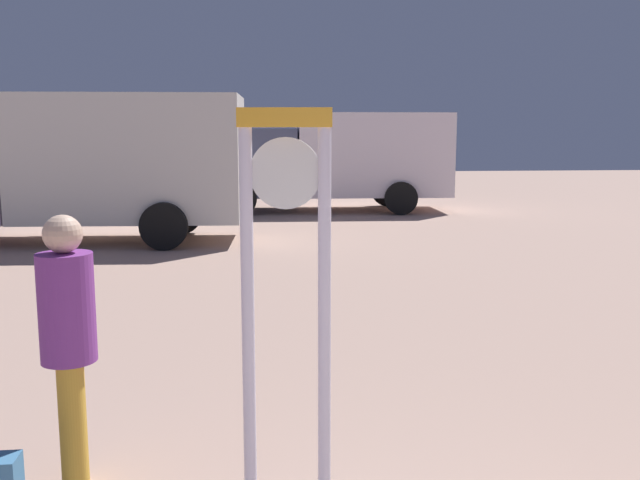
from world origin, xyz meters
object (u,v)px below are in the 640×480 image
box_truck_far (345,157)px  box_truck_near (98,163)px  person_near_clock (69,340)px  standing_clock (286,276)px

box_truck_far → box_truck_near: bearing=-137.1°
person_near_clock → box_truck_near: 10.40m
standing_clock → box_truck_far: 16.20m
person_near_clock → box_truck_near: size_ratio=0.26×
person_near_clock → box_truck_near: box_truck_near is taller
person_near_clock → standing_clock: bearing=-19.1°
standing_clock → box_truck_far: (2.61, 15.99, 0.13)m
box_truck_far → standing_clock: bearing=-99.3°
person_near_clock → box_truck_near: bearing=100.5°
box_truck_far → person_near_clock: bearing=-103.9°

